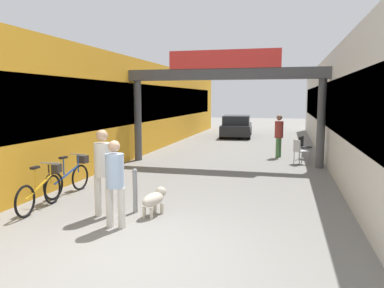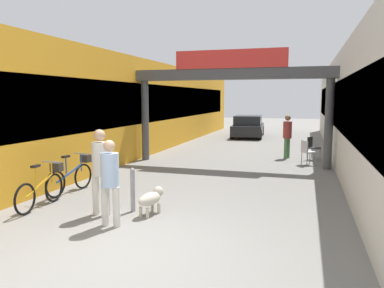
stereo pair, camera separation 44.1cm
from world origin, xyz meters
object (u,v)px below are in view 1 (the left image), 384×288
object	(u,v)px
pedestrian_carrying_crate	(279,133)
cafe_chair_black_farther	(303,145)
bollard_post_metal	(135,190)
parked_car_black	(237,126)
dog_on_leash	(155,199)
bicycle_orange_nearest	(42,189)
pedestrian_companion	(103,167)
pedestrian_with_dog	(115,178)
bicycle_blue_second	(70,177)
cafe_chair_aluminium_nearer	(299,149)

from	to	relation	value
pedestrian_carrying_crate	cafe_chair_black_farther	world-z (taller)	pedestrian_carrying_crate
bollard_post_metal	parked_car_black	distance (m)	15.90
pedestrian_carrying_crate	parked_car_black	bearing A→B (deg)	109.39
pedestrian_carrying_crate	cafe_chair_black_farther	size ratio (longest dim) A/B	1.95
dog_on_leash	bicycle_orange_nearest	bearing A→B (deg)	-175.87
pedestrian_companion	cafe_chair_black_farther	bearing A→B (deg)	63.52
bollard_post_metal	parked_car_black	bearing A→B (deg)	89.72
pedestrian_with_dog	dog_on_leash	bearing A→B (deg)	62.73
bicycle_blue_second	parked_car_black	distance (m)	15.02
pedestrian_with_dog	bicycle_blue_second	distance (m)	3.03
pedestrian_companion	cafe_chair_black_farther	size ratio (longest dim) A/B	2.00
cafe_chair_black_farther	pedestrian_carrying_crate	bearing A→B (deg)	174.64
dog_on_leash	parked_car_black	size ratio (longest dim) A/B	0.19
dog_on_leash	cafe_chair_black_farther	bearing A→B (deg)	68.28
pedestrian_with_dog	cafe_chair_black_farther	bearing A→B (deg)	67.72
pedestrian_companion	parked_car_black	size ratio (longest dim) A/B	0.43
bicycle_orange_nearest	bicycle_blue_second	size ratio (longest dim) A/B	1.00
bicycle_blue_second	cafe_chair_black_farther	distance (m)	9.25
pedestrian_companion	bicycle_orange_nearest	bearing A→B (deg)	174.78
cafe_chair_aluminium_nearer	parked_car_black	xyz separation A→B (m)	(-3.45, 9.02, 0.10)
pedestrian_carrying_crate	bicycle_blue_second	bearing A→B (deg)	-124.72
bicycle_orange_nearest	bollard_post_metal	bearing A→B (deg)	7.09
bicycle_blue_second	cafe_chair_black_farther	bearing A→B (deg)	50.06
cafe_chair_black_farther	bicycle_blue_second	bearing A→B (deg)	-129.94
pedestrian_carrying_crate	parked_car_black	xyz separation A→B (m)	(-2.70, 7.66, -0.35)
bicycle_orange_nearest	parked_car_black	world-z (taller)	parked_car_black
parked_car_black	cafe_chair_black_farther	bearing A→B (deg)	-64.74
pedestrian_with_dog	bicycle_blue_second	bearing A→B (deg)	137.70
pedestrian_carrying_crate	bicycle_orange_nearest	world-z (taller)	pedestrian_carrying_crate
pedestrian_companion	bicycle_orange_nearest	size ratio (longest dim) A/B	1.05
pedestrian_carrying_crate	bicycle_blue_second	distance (m)	8.75
bicycle_blue_second	cafe_chair_aluminium_nearer	world-z (taller)	bicycle_blue_second
pedestrian_carrying_crate	cafe_chair_black_farther	xyz separation A→B (m)	(0.96, -0.09, -0.45)
bollard_post_metal	parked_car_black	world-z (taller)	parked_car_black
pedestrian_companion	pedestrian_carrying_crate	world-z (taller)	pedestrian_companion
bicycle_orange_nearest	cafe_chair_black_farther	bearing A→B (deg)	55.43
cafe_chair_black_farther	parked_car_black	distance (m)	8.57
bicycle_orange_nearest	cafe_chair_black_farther	xyz separation A→B (m)	(5.79, 8.40, 0.10)
dog_on_leash	cafe_chair_black_farther	xyz separation A→B (m)	(3.27, 8.22, 0.20)
pedestrian_companion	pedestrian_with_dog	bearing A→B (deg)	-46.44
pedestrian_carrying_crate	parked_car_black	size ratio (longest dim) A/B	0.42
pedestrian_with_dog	cafe_chair_black_farther	xyz separation A→B (m)	(3.73, 9.10, -0.39)
cafe_chair_black_farther	parked_car_black	xyz separation A→B (m)	(-3.66, 7.75, 0.10)
pedestrian_companion	parked_car_black	xyz separation A→B (m)	(0.60, 16.29, -0.38)
dog_on_leash	pedestrian_with_dog	bearing A→B (deg)	-117.27
pedestrian_with_dog	cafe_chair_aluminium_nearer	xyz separation A→B (m)	(3.52, 7.83, -0.39)
cafe_chair_aluminium_nearer	dog_on_leash	bearing A→B (deg)	-113.83
pedestrian_companion	bollard_post_metal	size ratio (longest dim) A/B	1.89
cafe_chair_aluminium_nearer	cafe_chair_black_farther	size ratio (longest dim) A/B	1.00
pedestrian_carrying_crate	cafe_chair_aluminium_nearer	xyz separation A→B (m)	(0.76, -1.36, -0.45)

